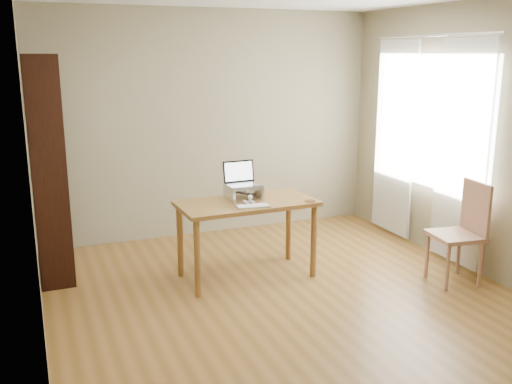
% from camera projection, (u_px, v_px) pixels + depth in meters
% --- Properties ---
extents(room, '(4.04, 4.54, 2.64)m').
position_uv_depth(room, '(298.00, 155.00, 4.61)').
color(room, brown).
rests_on(room, ground).
extents(bookshelf, '(0.30, 0.90, 2.10)m').
position_uv_depth(bookshelf, '(48.00, 168.00, 5.37)').
color(bookshelf, black).
rests_on(bookshelf, ground).
extents(curtains, '(0.03, 1.90, 2.25)m').
position_uv_depth(curtains, '(425.00, 144.00, 6.04)').
color(curtains, white).
rests_on(curtains, ground).
extents(desk, '(1.31, 0.69, 0.75)m').
position_uv_depth(desk, '(247.00, 212.00, 5.38)').
color(desk, brown).
rests_on(desk, ground).
extents(laptop_stand, '(0.32, 0.25, 0.13)m').
position_uv_depth(laptop_stand, '(244.00, 191.00, 5.41)').
color(laptop_stand, silver).
rests_on(laptop_stand, desk).
extents(laptop, '(0.32, 0.27, 0.22)m').
position_uv_depth(laptop, '(242.00, 179.00, 5.43)').
color(laptop, silver).
rests_on(laptop, laptop_stand).
extents(keyboard, '(0.32, 0.17, 0.02)m').
position_uv_depth(keyboard, '(253.00, 206.00, 5.14)').
color(keyboard, silver).
rests_on(keyboard, desk).
extents(coaster, '(0.11, 0.11, 0.01)m').
position_uv_depth(coaster, '(310.00, 201.00, 5.35)').
color(coaster, '#542C1D').
rests_on(coaster, desk).
extents(cat, '(0.24, 0.48, 0.15)m').
position_uv_depth(cat, '(240.00, 192.00, 5.43)').
color(cat, '#403832').
rests_on(cat, desk).
extents(chair, '(0.48, 0.48, 0.96)m').
position_uv_depth(chair, '(462.00, 228.00, 5.30)').
color(chair, '#AD7C5D').
rests_on(chair, ground).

